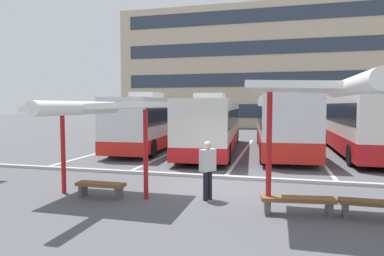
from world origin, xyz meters
TOP-DOWN VIEW (x-y plane):
  - ground_plane at (0.00, 0.00)m, footprint 160.00×160.00m
  - terminal_building at (0.04, 35.84)m, footprint 36.84×11.18m
  - coach_bus_0 at (-5.84, 9.32)m, footprint 3.09×11.39m
  - coach_bus_1 at (-1.83, 8.78)m, footprint 3.50×12.47m
  - coach_bus_2 at (2.18, 9.17)m, footprint 3.44×11.62m
  - coach_bus_3 at (6.38, 9.20)m, footprint 2.62×11.04m
  - lane_stripe_0 at (-8.15, 8.77)m, footprint 0.16×14.00m
  - lane_stripe_1 at (-4.08, 8.77)m, footprint 0.16×14.00m
  - lane_stripe_2 at (0.00, 8.77)m, footprint 0.16×14.00m
  - lane_stripe_3 at (4.08, 8.77)m, footprint 0.16×14.00m
  - waiting_shelter_1 at (-3.21, -2.31)m, footprint 3.78×4.29m
  - bench_1 at (-3.21, -2.22)m, footprint 1.51×0.43m
  - waiting_shelter_2 at (3.35, -2.77)m, footprint 4.27×4.84m
  - bench_2 at (2.45, -2.44)m, footprint 1.87×0.66m
  - bench_3 at (4.25, -2.33)m, footprint 1.64×0.47m
  - platform_kerb at (0.00, 1.27)m, footprint 44.00×0.24m
  - waiting_passenger_1 at (-0.03, -1.69)m, footprint 0.46×0.54m

SIDE VIEW (x-z plane):
  - ground_plane at x=0.00m, z-range 0.00..0.00m
  - lane_stripe_0 at x=-8.15m, z-range 0.00..0.01m
  - lane_stripe_1 at x=-4.08m, z-range 0.00..0.01m
  - lane_stripe_2 at x=0.00m, z-range 0.00..0.01m
  - lane_stripe_3 at x=4.08m, z-range 0.00..0.01m
  - platform_kerb at x=0.00m, z-range 0.00..0.12m
  - bench_1 at x=-3.21m, z-range 0.11..0.56m
  - bench_3 at x=4.25m, z-range 0.11..0.56m
  - bench_2 at x=2.45m, z-range 0.11..0.56m
  - waiting_passenger_1 at x=-0.03m, z-range 0.14..1.88m
  - coach_bus_1 at x=-1.83m, z-range -0.13..3.31m
  - coach_bus_0 at x=-5.84m, z-range -0.13..3.42m
  - coach_bus_2 at x=2.18m, z-range -0.15..3.50m
  - coach_bus_3 at x=6.38m, z-range -0.14..3.65m
  - waiting_shelter_1 at x=-3.21m, z-range 1.22..4.10m
  - waiting_shelter_2 at x=3.35m, z-range 1.44..4.78m
  - terminal_building at x=0.04m, z-range -1.36..16.63m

